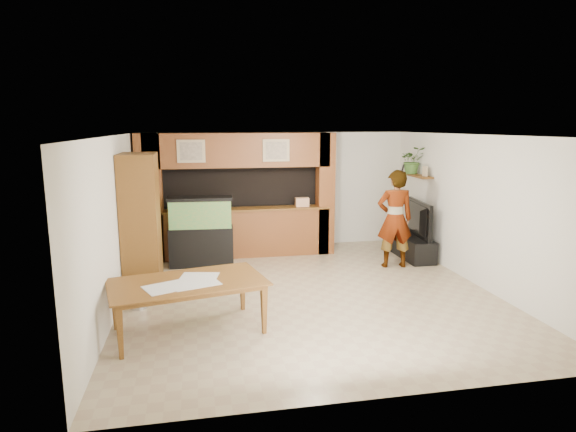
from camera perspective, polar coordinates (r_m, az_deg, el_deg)
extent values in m
plane|color=tan|center=(8.17, 2.34, -9.01)|extent=(6.50, 6.50, 0.00)
plane|color=white|center=(7.69, 2.49, 9.55)|extent=(6.50, 6.50, 0.00)
plane|color=silver|center=(10.97, -1.48, 3.09)|extent=(6.00, 0.00, 6.00)
plane|color=silver|center=(7.72, -19.81, -0.79)|extent=(0.00, 6.50, 6.50)
plane|color=silver|center=(8.99, 21.37, 0.66)|extent=(0.00, 6.50, 6.50)
cube|color=brown|center=(10.22, -5.71, -2.09)|extent=(3.80, 0.35, 1.00)
cube|color=brown|center=(10.12, -5.76, 0.79)|extent=(3.80, 0.43, 0.04)
cube|color=brown|center=(9.98, -5.90, 7.76)|extent=(3.80, 0.35, 0.70)
cube|color=brown|center=(10.08, -16.04, 2.00)|extent=(0.50, 0.35, 2.60)
cube|color=brown|center=(10.40, 4.42, 2.64)|extent=(0.35, 0.35, 2.60)
cube|color=black|center=(10.60, -6.08, 3.58)|extent=(4.20, 0.45, 0.85)
cube|color=tan|center=(9.75, -11.41, 7.54)|extent=(0.55, 0.03, 0.45)
cube|color=tan|center=(9.73, -11.41, 7.53)|extent=(0.43, 0.01, 0.35)
cube|color=tan|center=(9.88, -1.42, 7.78)|extent=(0.55, 0.03, 0.45)
cube|color=tan|center=(9.87, -1.40, 7.78)|extent=(0.43, 0.01, 0.35)
cylinder|color=black|center=(8.61, -18.87, 4.44)|extent=(0.04, 0.25, 0.25)
cylinder|color=white|center=(8.60, -18.70, 4.45)|extent=(0.01, 0.21, 0.21)
cube|color=brown|center=(10.56, 15.21, 4.60)|extent=(0.25, 0.90, 0.04)
cube|color=brown|center=(8.37, -17.02, -0.79)|extent=(0.58, 0.94, 2.31)
cylinder|color=#B2B2B7|center=(7.77, -17.36, -8.65)|extent=(0.27, 0.27, 0.49)
cube|color=black|center=(9.72, -10.20, -3.54)|extent=(1.24, 0.47, 0.78)
cube|color=#317C3D|center=(9.58, -10.33, 0.27)|extent=(1.19, 0.44, 0.54)
cube|color=black|center=(9.54, -10.39, 2.05)|extent=(1.24, 0.47, 0.06)
cube|color=black|center=(10.50, 14.43, -3.56)|extent=(0.50, 1.36, 0.45)
imported|color=black|center=(10.37, 14.58, -0.32)|extent=(0.32, 1.32, 0.76)
cube|color=tan|center=(10.30, 15.92, 5.11)|extent=(0.04, 0.16, 0.21)
imported|color=#3C6528|center=(10.75, 14.53, 6.41)|extent=(0.58, 0.51, 0.58)
imported|color=tan|center=(9.59, 12.54, -0.34)|extent=(0.75, 0.54, 1.92)
cylinder|color=black|center=(9.32, 13.46, 5.52)|extent=(0.03, 0.10, 0.15)
imported|color=brown|center=(6.68, -11.64, -10.57)|extent=(2.22, 1.54, 0.71)
cube|color=silver|center=(6.41, -14.00, -8.17)|extent=(0.71, 0.63, 0.01)
cube|color=silver|center=(6.48, -10.98, -7.82)|extent=(0.71, 0.61, 0.01)
cube|color=silver|center=(6.75, -10.46, -7.06)|extent=(0.56, 0.46, 0.01)
cube|color=tan|center=(10.30, 1.67, 1.66)|extent=(0.29, 0.20, 0.19)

